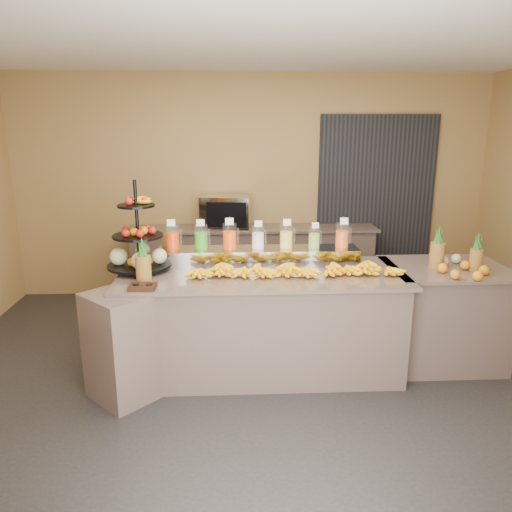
{
  "coord_description": "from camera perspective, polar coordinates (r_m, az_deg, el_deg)",
  "views": [
    {
      "loc": [
        -0.26,
        -3.88,
        2.21
      ],
      "look_at": [
        -0.06,
        0.3,
        1.08
      ],
      "focal_mm": 35.0,
      "sensor_mm": 36.0,
      "label": 1
    }
  ],
  "objects": [
    {
      "name": "buffet_counter",
      "position": [
        4.49,
        -0.74,
        -7.76
      ],
      "size": [
        2.75,
        1.25,
        0.93
      ],
      "color": "gray",
      "rests_on": "ground"
    },
    {
      "name": "juice_pitcher_lime",
      "position": [
        4.64,
        6.66,
        2.0
      ],
      "size": [
        0.11,
        0.11,
        0.26
      ],
      "color": "silver",
      "rests_on": "pitcher_tray"
    },
    {
      "name": "right_counter",
      "position": [
        5.02,
        20.53,
        -6.24
      ],
      "size": [
        1.08,
        0.88,
        0.93
      ],
      "color": "gray",
      "rests_on": "ground"
    },
    {
      "name": "juice_pitcher_lemon",
      "position": [
        4.6,
        3.47,
        2.12
      ],
      "size": [
        0.12,
        0.13,
        0.29
      ],
      "color": "silver",
      "rests_on": "pitcher_tray"
    },
    {
      "name": "right_fruit_pile",
      "position": [
        4.73,
        22.15,
        -0.84
      ],
      "size": [
        0.44,
        0.42,
        0.23
      ],
      "color": "brown",
      "rests_on": "right_counter"
    },
    {
      "name": "banana_heap",
      "position": [
        4.32,
        4.42,
        -1.33
      ],
      "size": [
        1.84,
        0.17,
        0.15
      ],
      "color": "#FAB80C",
      "rests_on": "buffet_counter"
    },
    {
      "name": "juice_pitcher_orange_b",
      "position": [
        4.57,
        -3.03,
        2.11
      ],
      "size": [
        0.13,
        0.13,
        0.31
      ],
      "color": "silver",
      "rests_on": "pitcher_tray"
    },
    {
      "name": "oven_warmer",
      "position": [
        6.22,
        -3.41,
        5.09
      ],
      "size": [
        0.65,
        0.5,
        0.4
      ],
      "primitive_type": "cube",
      "rotation": [
        0.0,
        0.0,
        -0.14
      ],
      "color": "gray",
      "rests_on": "back_ledge"
    },
    {
      "name": "back_ledge",
      "position": [
        6.38,
        -0.34,
        -0.76
      ],
      "size": [
        3.1,
        0.55,
        0.93
      ],
      "color": "gray",
      "rests_on": "ground"
    },
    {
      "name": "fruit_stand",
      "position": [
        4.52,
        -12.82,
        0.98
      ],
      "size": [
        0.69,
        0.69,
        0.8
      ],
      "rotation": [
        0.0,
        0.0,
        -0.25
      ],
      "color": "black",
      "rests_on": "buffet_counter"
    },
    {
      "name": "room_envelope",
      "position": [
        4.7,
        2.73,
        11.0
      ],
      "size": [
        6.04,
        5.02,
        2.82
      ],
      "color": "olive",
      "rests_on": "ground"
    },
    {
      "name": "condiment_caddy",
      "position": [
        4.06,
        -12.83,
        -3.44
      ],
      "size": [
        0.21,
        0.16,
        0.03
      ],
      "primitive_type": "cube",
      "rotation": [
        0.0,
        0.0,
        -0.03
      ],
      "color": "black",
      "rests_on": "buffet_counter"
    },
    {
      "name": "pineapple_left_a",
      "position": [
        4.21,
        -12.76,
        -1.05
      ],
      "size": [
        0.13,
        0.13,
        0.38
      ],
      "rotation": [
        0.0,
        0.0,
        -0.19
      ],
      "color": "brown",
      "rests_on": "buffet_counter"
    },
    {
      "name": "pineapple_left_b",
      "position": [
        4.8,
        -9.86,
        1.36
      ],
      "size": [
        0.14,
        0.14,
        0.42
      ],
      "rotation": [
        0.0,
        0.0,
        -0.1
      ],
      "color": "brown",
      "rests_on": "buffet_counter"
    },
    {
      "name": "juice_pitcher_orange_c",
      "position": [
        4.69,
        9.81,
        2.19
      ],
      "size": [
        0.12,
        0.13,
        0.3
      ],
      "color": "silver",
      "rests_on": "pitcher_tray"
    },
    {
      "name": "juice_pitcher_green",
      "position": [
        4.58,
        -6.28,
        2.02
      ],
      "size": [
        0.12,
        0.13,
        0.3
      ],
      "color": "silver",
      "rests_on": "pitcher_tray"
    },
    {
      "name": "juice_pitcher_milk",
      "position": [
        4.58,
        0.23,
        2.04
      ],
      "size": [
        0.12,
        0.12,
        0.28
      ],
      "color": "silver",
      "rests_on": "pitcher_tray"
    },
    {
      "name": "ground",
      "position": [
        4.47,
        0.93,
        -14.53
      ],
      "size": [
        6.0,
        6.0,
        0.0
      ],
      "primitive_type": "plane",
      "color": "black",
      "rests_on": "ground"
    },
    {
      "name": "juice_pitcher_orange_a",
      "position": [
        4.61,
        -9.51,
        1.98
      ],
      "size": [
        0.12,
        0.13,
        0.3
      ],
      "color": "silver",
      "rests_on": "pitcher_tray"
    },
    {
      "name": "pitcher_tray",
      "position": [
        4.62,
        0.23,
        -0.01
      ],
      "size": [
        1.85,
        0.3,
        0.15
      ],
      "primitive_type": "cube",
      "color": "gray",
      "rests_on": "buffet_counter"
    }
  ]
}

